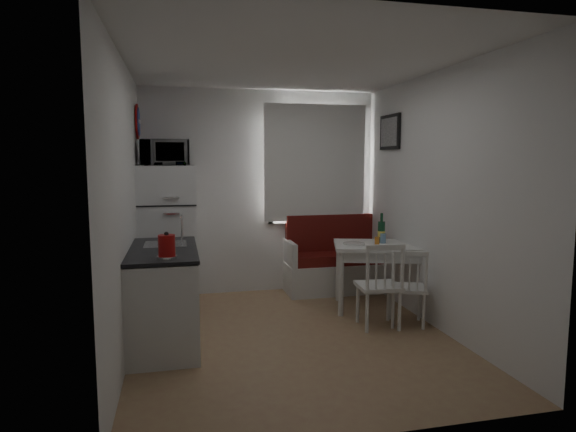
{
  "coord_description": "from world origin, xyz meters",
  "views": [
    {
      "loc": [
        -1.05,
        -4.38,
        1.71
      ],
      "look_at": [
        0.07,
        0.5,
        1.13
      ],
      "focal_mm": 30.0,
      "sensor_mm": 36.0,
      "label": 1
    }
  ],
  "objects_px": {
    "chair_right": "(411,280)",
    "microwave": "(165,153)",
    "fridge": "(168,236)",
    "chair_left": "(382,277)",
    "kitchen_counter": "(164,295)",
    "bench": "(338,266)",
    "kettle": "(167,246)",
    "wine_bottle": "(381,228)",
    "dining_table": "(379,251)"
  },
  "relations": [
    {
      "from": "chair_right",
      "to": "fridge",
      "type": "relative_size",
      "value": 0.29
    },
    {
      "from": "microwave",
      "to": "fridge",
      "type": "bearing_deg",
      "value": 90.0
    },
    {
      "from": "microwave",
      "to": "kettle",
      "type": "xyz_separation_m",
      "value": [
        0.03,
        -1.71,
        -0.79
      ]
    },
    {
      "from": "bench",
      "to": "microwave",
      "type": "relative_size",
      "value": 2.59
    },
    {
      "from": "bench",
      "to": "dining_table",
      "type": "bearing_deg",
      "value": -76.4
    },
    {
      "from": "kitchen_counter",
      "to": "fridge",
      "type": "relative_size",
      "value": 0.8
    },
    {
      "from": "kitchen_counter",
      "to": "microwave",
      "type": "xyz_separation_m",
      "value": [
        0.02,
        1.19,
        1.34
      ]
    },
    {
      "from": "fridge",
      "to": "kettle",
      "type": "relative_size",
      "value": 7.51
    },
    {
      "from": "chair_left",
      "to": "microwave",
      "type": "relative_size",
      "value": 0.89
    },
    {
      "from": "chair_right",
      "to": "microwave",
      "type": "relative_size",
      "value": 0.89
    },
    {
      "from": "bench",
      "to": "chair_left",
      "type": "bearing_deg",
      "value": -91.79
    },
    {
      "from": "dining_table",
      "to": "chair_right",
      "type": "height_order",
      "value": "chair_right"
    },
    {
      "from": "chair_left",
      "to": "chair_right",
      "type": "bearing_deg",
      "value": 5.77
    },
    {
      "from": "chair_right",
      "to": "microwave",
      "type": "height_order",
      "value": "microwave"
    },
    {
      "from": "fridge",
      "to": "chair_right",
      "type": "bearing_deg",
      "value": -29.59
    },
    {
      "from": "bench",
      "to": "chair_right",
      "type": "relative_size",
      "value": 2.93
    },
    {
      "from": "dining_table",
      "to": "fridge",
      "type": "distance_m",
      "value": 2.48
    },
    {
      "from": "kitchen_counter",
      "to": "microwave",
      "type": "height_order",
      "value": "microwave"
    },
    {
      "from": "bench",
      "to": "microwave",
      "type": "height_order",
      "value": "microwave"
    },
    {
      "from": "microwave",
      "to": "wine_bottle",
      "type": "relative_size",
      "value": 1.57
    },
    {
      "from": "bench",
      "to": "wine_bottle",
      "type": "distance_m",
      "value": 0.99
    },
    {
      "from": "fridge",
      "to": "chair_left",
      "type": "bearing_deg",
      "value": -33.31
    },
    {
      "from": "kettle",
      "to": "dining_table",
      "type": "bearing_deg",
      "value": 23.98
    },
    {
      "from": "bench",
      "to": "fridge",
      "type": "relative_size",
      "value": 0.84
    },
    {
      "from": "bench",
      "to": "kitchen_counter",
      "type": "bearing_deg",
      "value": -148.1
    },
    {
      "from": "dining_table",
      "to": "fridge",
      "type": "xyz_separation_m",
      "value": [
        -2.36,
        0.73,
        0.15
      ]
    },
    {
      "from": "microwave",
      "to": "wine_bottle",
      "type": "xyz_separation_m",
      "value": [
        2.43,
        -0.58,
        -0.87
      ]
    },
    {
      "from": "kitchen_counter",
      "to": "microwave",
      "type": "bearing_deg",
      "value": 89.06
    },
    {
      "from": "microwave",
      "to": "chair_left",
      "type": "bearing_deg",
      "value": -32.35
    },
    {
      "from": "dining_table",
      "to": "kettle",
      "type": "xyz_separation_m",
      "value": [
        -2.33,
        -1.04,
        0.34
      ]
    },
    {
      "from": "chair_left",
      "to": "kitchen_counter",
      "type": "bearing_deg",
      "value": -179.66
    },
    {
      "from": "kitchen_counter",
      "to": "chair_left",
      "type": "bearing_deg",
      "value": -3.87
    },
    {
      "from": "chair_right",
      "to": "chair_left",
      "type": "bearing_deg",
      "value": -159.32
    },
    {
      "from": "chair_left",
      "to": "wine_bottle",
      "type": "relative_size",
      "value": 1.4
    },
    {
      "from": "bench",
      "to": "kettle",
      "type": "bearing_deg",
      "value": -138.61
    },
    {
      "from": "microwave",
      "to": "wine_bottle",
      "type": "distance_m",
      "value": 2.64
    },
    {
      "from": "kitchen_counter",
      "to": "bench",
      "type": "distance_m",
      "value": 2.57
    },
    {
      "from": "bench",
      "to": "chair_left",
      "type": "relative_size",
      "value": 2.92
    },
    {
      "from": "chair_right",
      "to": "wine_bottle",
      "type": "xyz_separation_m",
      "value": [
        0.0,
        0.75,
        0.43
      ]
    },
    {
      "from": "kitchen_counter",
      "to": "bench",
      "type": "relative_size",
      "value": 0.95
    },
    {
      "from": "dining_table",
      "to": "chair_left",
      "type": "relative_size",
      "value": 2.45
    },
    {
      "from": "chair_left",
      "to": "microwave",
      "type": "distance_m",
      "value": 2.8
    },
    {
      "from": "dining_table",
      "to": "kettle",
      "type": "bearing_deg",
      "value": -139.84
    },
    {
      "from": "bench",
      "to": "kettle",
      "type": "height_order",
      "value": "kettle"
    },
    {
      "from": "chair_left",
      "to": "kettle",
      "type": "bearing_deg",
      "value": -165.55
    },
    {
      "from": "bench",
      "to": "microwave",
      "type": "xyz_separation_m",
      "value": [
        -2.16,
        -0.16,
        1.47
      ]
    },
    {
      "from": "kitchen_counter",
      "to": "chair_left",
      "type": "distance_m",
      "value": 2.14
    },
    {
      "from": "kitchen_counter",
      "to": "bench",
      "type": "xyz_separation_m",
      "value": [
        2.18,
        1.36,
        -0.13
      ]
    },
    {
      "from": "chair_right",
      "to": "kettle",
      "type": "xyz_separation_m",
      "value": [
        -2.4,
        -0.38,
        0.51
      ]
    },
    {
      "from": "bench",
      "to": "dining_table",
      "type": "distance_m",
      "value": 0.93
    }
  ]
}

